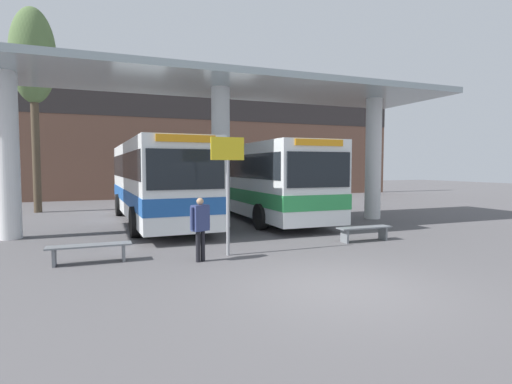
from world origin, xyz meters
The scene contains 10 objects.
ground_plane centered at (0.00, 0.00, 0.00)m, with size 100.00×100.00×0.00m, color #565456.
townhouse_backdrop centered at (0.00, 23.92, 4.58)m, with size 40.00×0.58×7.85m.
station_canopy centered at (0.00, 8.44, 4.79)m, with size 19.34×5.01×5.65m.
transit_bus_left_bay centered at (-2.21, 10.73, 1.86)m, with size 3.11×11.28×3.33m.
transit_bus_center_bay centered at (2.47, 10.50, 1.84)m, with size 2.88×10.80×3.31m.
waiting_bench_near_pillar centered at (3.39, 3.90, 0.35)m, with size 1.82×0.44×0.46m.
waiting_bench_mid_platform centered at (-4.64, 3.90, 0.35)m, with size 1.96×0.44×0.46m.
info_sign_platform centered at (-1.23, 3.53, 2.23)m, with size 0.90×0.09×3.14m.
pedestrian_waiting centered at (-2.08, 3.11, 0.97)m, with size 0.57×0.38×1.60m.
poplar_tree_behind_left centered at (-7.45, 16.70, 7.79)m, with size 2.18×2.18×10.38m.
Camera 1 is at (-4.32, -6.54, 2.36)m, focal length 28.00 mm.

